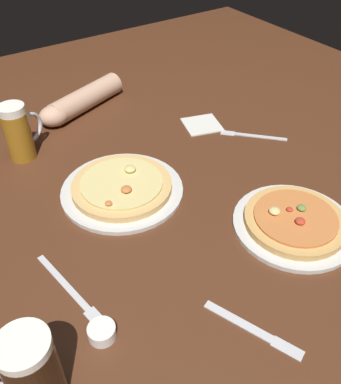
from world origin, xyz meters
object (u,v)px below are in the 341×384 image
Objects in this scene: pizza_plate_near at (294,222)px; napkin_folded at (202,124)px; fork_spare at (70,289)px; ramekin_sauce at (102,332)px; knife_spare at (253,329)px; beer_mug_amber at (30,371)px; fork_left at (252,135)px; beer_mug_dark at (19,132)px; pizza_plate_far at (122,188)px; diner_arm at (79,102)px.

napkin_folded is at bearing 78.49° from pizza_plate_near.
pizza_plate_near is 1.26× the size of fork_spare.
pizza_plate_near reaches higher than fork_spare.
knife_spare is (0.25, -0.15, -0.01)m from ramekin_sauce.
fork_left is (0.86, 0.41, -0.08)m from beer_mug_amber.
beer_mug_amber is (-0.22, -0.71, -0.00)m from beer_mug_dark.
beer_mug_amber is 0.69× the size of fork_spare.
napkin_folded is at bearing 39.18° from ramekin_sauce.
pizza_plate_near is 1.75× the size of beer_mug_dark.
pizza_plate_far is at bearing 90.96° from knife_spare.
pizza_plate_far is at bearing 46.16° from beer_mug_amber.
knife_spare is at bearing -119.81° from napkin_folded.
beer_mug_dark is 1.04× the size of beer_mug_amber.
beer_mug_amber is 1.41× the size of napkin_folded.
beer_mug_amber is (-0.66, -0.04, 0.07)m from pizza_plate_near.
pizza_plate_far reaches higher than fork_spare.
diner_arm is (0.33, 0.82, 0.02)m from ramekin_sauce.
beer_mug_dark is 0.74m from beer_mug_amber.
fork_spare is (0.13, 0.17, -0.08)m from beer_mug_amber.
pizza_plate_near is at bearing 3.75° from beer_mug_amber.
fork_left is at bearing -57.05° from napkin_folded.
pizza_plate_near reaches higher than fork_left.
pizza_plate_near is 0.67m from beer_mug_amber.
fork_left is (0.20, 0.36, -0.01)m from pizza_plate_near.
fork_left is at bearing 61.81° from pizza_plate_near.
fork_spare is (-0.25, -0.22, -0.01)m from pizza_plate_far.
beer_mug_dark is at bearing 123.90° from pizza_plate_near.
pizza_plate_far is 0.43m from ramekin_sauce.
beer_mug_dark is at bearing 83.29° from ramekin_sauce.
pizza_plate_far is 0.47m from diner_arm.
pizza_plate_near is 5.47× the size of ramekin_sauce.
ramekin_sauce is (-0.24, -0.36, -0.00)m from pizza_plate_far.
napkin_folded is 0.49× the size of fork_spare.
pizza_plate_far is (-0.28, 0.35, -0.00)m from pizza_plate_near.
beer_mug_amber is at bearing -164.42° from ramekin_sauce.
fork_spare is (-0.64, -0.38, -0.00)m from napkin_folded.
diner_arm is (-0.30, 0.31, 0.03)m from napkin_folded.
napkin_folded is at bearing 35.67° from beer_mug_amber.
pizza_plate_near is 0.52m from ramekin_sauce.
fork_spare is 0.77m from diner_arm.
napkin_folded is at bearing 60.19° from knife_spare.
fork_left is at bearing 27.16° from ramekin_sauce.
pizza_plate_far is 1.93× the size of beer_mug_dark.
diner_arm is at bearing 61.48° from beer_mug_amber.
fork_left is 0.60m from diner_arm.
beer_mug_amber is 0.23m from fork_spare.
pizza_plate_far is at bearing 41.66° from fork_spare.
diner_arm is (0.09, 0.47, 0.02)m from pizza_plate_far.
knife_spare is (0.17, -0.82, -0.08)m from beer_mug_dark.
pizza_plate_near is at bearing 29.39° from knife_spare.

